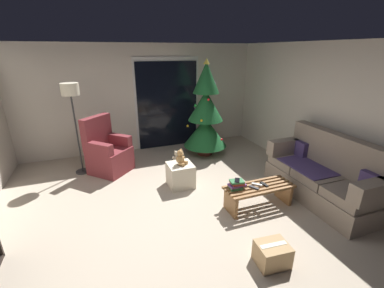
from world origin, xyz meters
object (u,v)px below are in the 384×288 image
at_px(coffee_table, 259,193).
at_px(armchair, 108,153).
at_px(couch, 324,176).
at_px(cell_phone, 237,180).
at_px(remote_graphite, 254,188).
at_px(floor_lamp, 71,98).
at_px(ottoman, 180,175).
at_px(christmas_tree, 206,115).
at_px(cardboard_box_taped_mid_floor, 272,254).
at_px(remote_black, 264,184).
at_px(remote_white, 257,184).
at_px(book_stack, 236,184).
at_px(teddy_bear_cream_by_tree, 177,157).
at_px(teddy_bear_honey, 181,158).

bearing_deg(coffee_table, armchair, 134.40).
height_order(couch, cell_phone, couch).
distance_m(remote_graphite, armchair, 2.97).
height_order(floor_lamp, ottoman, floor_lamp).
relative_size(remote_graphite, christmas_tree, 0.07).
xyz_separation_m(coffee_table, cardboard_box_taped_mid_floor, (-0.52, -1.04, -0.11)).
bearing_deg(cardboard_box_taped_mid_floor, remote_black, 59.89).
xyz_separation_m(remote_white, ottoman, (-0.91, 1.03, -0.17)).
relative_size(book_stack, cardboard_box_taped_mid_floor, 0.67).
xyz_separation_m(couch, floor_lamp, (-3.77, 2.44, 1.11)).
bearing_deg(ottoman, coffee_table, -48.80).
distance_m(teddy_bear_cream_by_tree, cardboard_box_taped_mid_floor, 3.12).
bearing_deg(remote_white, book_stack, 129.54).
xyz_separation_m(couch, cell_phone, (-1.51, 0.20, 0.11)).
relative_size(remote_black, book_stack, 0.60).
bearing_deg(floor_lamp, christmas_tree, 0.33).
relative_size(remote_black, cell_phone, 1.08).
bearing_deg(remote_graphite, coffee_table, -14.74).
bearing_deg(cell_phone, coffee_table, 23.68).
height_order(remote_white, teddy_bear_cream_by_tree, remote_white).
relative_size(christmas_tree, floor_lamp, 1.22).
bearing_deg(remote_white, cardboard_box_taped_mid_floor, -159.93).
relative_size(floor_lamp, ottoman, 4.05).
bearing_deg(christmas_tree, cardboard_box_taped_mid_floor, -100.20).
bearing_deg(teddy_bear_cream_by_tree, remote_white, -71.71).
xyz_separation_m(remote_graphite, cell_phone, (-0.25, 0.09, 0.13)).
bearing_deg(book_stack, cardboard_box_taped_mid_floor, -97.56).
height_order(remote_white, christmas_tree, christmas_tree).
distance_m(teddy_bear_honey, teddy_bear_cream_by_tree, 1.12).
bearing_deg(floor_lamp, ottoman, -35.99).
bearing_deg(coffee_table, floor_lamp, 138.83).
relative_size(remote_white, teddy_bear_honey, 0.55).
xyz_separation_m(remote_black, floor_lamp, (-2.72, 2.30, 1.13)).
relative_size(remote_white, christmas_tree, 0.07).
bearing_deg(cardboard_box_taped_mid_floor, book_stack, 82.44).
bearing_deg(book_stack, floor_lamp, 135.35).
bearing_deg(armchair, teddy_bear_cream_by_tree, -3.48).
bearing_deg(remote_graphite, cell_phone, 132.14).
xyz_separation_m(coffee_table, floor_lamp, (-2.63, 2.30, 1.26)).
relative_size(remote_white, remote_graphite, 1.00).
relative_size(cell_phone, floor_lamp, 0.08).
bearing_deg(remote_white, floor_lamp, 93.75).
relative_size(remote_black, armchair, 0.14).
xyz_separation_m(couch, coffee_table, (-1.14, 0.14, -0.15)).
xyz_separation_m(remote_black, christmas_tree, (-0.00, 2.31, 0.58)).
xyz_separation_m(christmas_tree, floor_lamp, (-2.72, -0.02, 0.55)).
bearing_deg(christmas_tree, couch, -66.77).
distance_m(remote_black, armchair, 3.09).
distance_m(book_stack, christmas_tree, 2.35).
distance_m(cell_phone, floor_lamp, 3.34).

